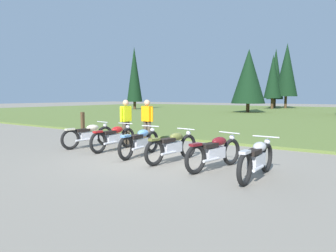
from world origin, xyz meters
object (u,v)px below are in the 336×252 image
object	(u,v)px
motorcycle_cream	(89,135)
motorcycle_olive	(172,146)
motorcycle_red	(114,137)
motorcycle_maroon	(215,152)
motorcycle_sky_blue	(140,142)
motorcycle_silver	(257,159)
rider_in_hivis_vest	(126,120)
trail_marker_post	(83,126)
rider_near_row_end	(147,119)

from	to	relation	value
motorcycle_cream	motorcycle_olive	distance (m)	3.82
motorcycle_cream	motorcycle_red	world-z (taller)	same
motorcycle_maroon	motorcycle_sky_blue	bearing A→B (deg)	174.02
motorcycle_cream	motorcycle_silver	xyz separation A→B (m)	(6.30, -0.79, 0.00)
rider_in_hivis_vest	trail_marker_post	bearing A→B (deg)	174.95
rider_in_hivis_vest	trail_marker_post	distance (m)	2.68
motorcycle_olive	motorcycle_silver	bearing A→B (deg)	-9.52
motorcycle_maroon	rider_near_row_end	bearing A→B (deg)	151.02
motorcycle_cream	motorcycle_maroon	bearing A→B (deg)	-5.81
trail_marker_post	motorcycle_maroon	bearing A→B (deg)	-14.73
trail_marker_post	motorcycle_cream	bearing A→B (deg)	-35.44
motorcycle_red	trail_marker_post	world-z (taller)	trail_marker_post
motorcycle_silver	rider_in_hivis_vest	world-z (taller)	rider_in_hivis_vest
motorcycle_cream	rider_in_hivis_vest	xyz separation A→B (m)	(0.79, 1.08, 0.51)
motorcycle_sky_blue	motorcycle_maroon	bearing A→B (deg)	-5.98
rider_near_row_end	motorcycle_silver	bearing A→B (deg)	-25.62
trail_marker_post	motorcycle_red	bearing A→B (deg)	-22.81
motorcycle_cream	rider_in_hivis_vest	size ratio (longest dim) A/B	1.25
motorcycle_red	motorcycle_maroon	bearing A→B (deg)	-8.06
rider_near_row_end	trail_marker_post	xyz separation A→B (m)	(-3.25, -0.24, -0.38)
rider_in_hivis_vest	motorcycle_olive	bearing A→B (deg)	-25.79
motorcycle_maroon	rider_in_hivis_vest	size ratio (longest dim) A/B	1.24
motorcycle_sky_blue	rider_near_row_end	distance (m)	2.21
motorcycle_sky_blue	trail_marker_post	xyz separation A→B (m)	(-4.41, 1.57, 0.13)
motorcycle_silver	trail_marker_post	distance (m)	8.42
motorcycle_maroon	rider_in_hivis_vest	xyz separation A→B (m)	(-4.37, 1.61, 0.51)
motorcycle_sky_blue	rider_in_hivis_vest	world-z (taller)	rider_in_hivis_vest
rider_near_row_end	trail_marker_post	world-z (taller)	rider_near_row_end
rider_near_row_end	motorcycle_red	bearing A→B (deg)	-97.83
motorcycle_olive	motorcycle_silver	world-z (taller)	same
motorcycle_olive	rider_in_hivis_vest	xyz separation A→B (m)	(-3.02, 1.46, 0.51)
motorcycle_sky_blue	motorcycle_maroon	size ratio (longest dim) A/B	1.01
motorcycle_cream	motorcycle_sky_blue	size ratio (longest dim) A/B	1.00
rider_near_row_end	rider_in_hivis_vest	bearing A→B (deg)	-142.66
motorcycle_sky_blue	trail_marker_post	bearing A→B (deg)	160.40
motorcycle_sky_blue	rider_in_hivis_vest	distance (m)	2.28
trail_marker_post	rider_in_hivis_vest	bearing A→B (deg)	-5.05
motorcycle_olive	motorcycle_cream	bearing A→B (deg)	174.38
motorcycle_maroon	rider_in_hivis_vest	bearing A→B (deg)	159.79
motorcycle_cream	rider_near_row_end	bearing A→B (deg)	47.94
motorcycle_sky_blue	motorcycle_silver	bearing A→B (deg)	-8.22
motorcycle_cream	motorcycle_red	bearing A→B (deg)	1.74
motorcycle_sky_blue	motorcycle_maroon	xyz separation A→B (m)	(2.60, -0.27, 0.00)
motorcycle_olive	motorcycle_maroon	size ratio (longest dim) A/B	1.01
motorcycle_silver	trail_marker_post	bearing A→B (deg)	165.48
motorcycle_maroon	motorcycle_silver	bearing A→B (deg)	-13.22
motorcycle_cream	motorcycle_red	xyz separation A→B (m)	(1.19, 0.04, 0.00)
motorcycle_maroon	motorcycle_silver	xyz separation A→B (m)	(1.14, -0.27, 0.00)
motorcycle_olive	motorcycle_maroon	xyz separation A→B (m)	(1.35, -0.15, 0.00)
motorcycle_red	motorcycle_olive	world-z (taller)	same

